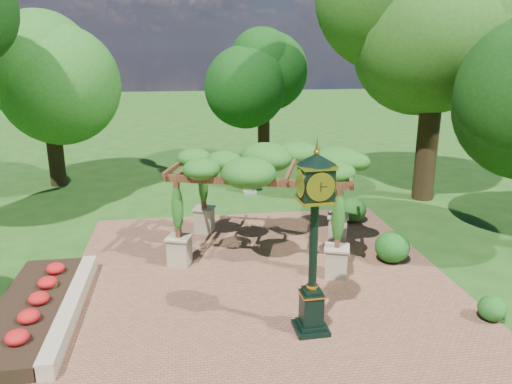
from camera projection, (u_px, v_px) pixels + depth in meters
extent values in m
plane|color=#1E4714|center=(271.00, 311.00, 11.75)|extent=(120.00, 120.00, 0.00)
cube|color=brown|center=(265.00, 290.00, 12.69)|extent=(10.00, 12.00, 0.04)
cube|color=#C6B793|center=(72.00, 307.00, 11.53)|extent=(0.35, 5.00, 0.40)
cube|color=red|center=(31.00, 311.00, 11.41)|extent=(1.50, 5.00, 0.36)
cube|color=black|center=(311.00, 328.00, 10.87)|extent=(0.73, 0.73, 0.11)
cube|color=black|center=(311.00, 309.00, 10.74)|extent=(0.46, 0.46, 0.79)
cube|color=gold|center=(312.00, 294.00, 10.64)|extent=(0.51, 0.51, 0.04)
cylinder|color=black|center=(314.00, 244.00, 10.31)|extent=(0.18, 0.18, 2.02)
cube|color=black|center=(316.00, 183.00, 9.94)|extent=(0.64, 0.64, 0.62)
cylinder|color=beige|center=(321.00, 187.00, 9.64)|extent=(0.53, 0.05, 0.53)
cone|color=black|center=(317.00, 159.00, 9.81)|extent=(0.83, 0.83, 0.22)
sphere|color=gold|center=(317.00, 152.00, 9.77)|extent=(0.12, 0.12, 0.12)
cube|color=tan|center=(179.00, 251.00, 14.07)|extent=(0.72, 0.72, 0.79)
cube|color=brown|center=(178.00, 209.00, 13.72)|extent=(0.18, 0.18, 1.62)
cube|color=tan|center=(336.00, 262.00, 13.36)|extent=(0.72, 0.72, 0.79)
cube|color=brown|center=(338.00, 218.00, 13.01)|extent=(0.18, 0.18, 1.62)
cube|color=tan|center=(204.00, 220.00, 16.56)|extent=(0.72, 0.72, 0.79)
cube|color=brown|center=(203.00, 184.00, 16.21)|extent=(0.18, 0.18, 1.62)
cube|color=tan|center=(338.00, 228.00, 15.85)|extent=(0.72, 0.72, 0.79)
cube|color=brown|center=(339.00, 190.00, 15.50)|extent=(0.18, 0.18, 1.62)
cube|color=brown|center=(256.00, 182.00, 13.12)|extent=(4.87, 1.69, 0.19)
cube|color=brown|center=(270.00, 160.00, 15.60)|extent=(4.87, 1.69, 0.19)
ellipsoid|color=#225D1A|center=(264.00, 162.00, 14.29)|extent=(5.81, 4.58, 0.88)
cube|color=gray|center=(250.00, 192.00, 21.15)|extent=(0.57, 0.57, 0.10)
cylinder|color=gray|center=(250.00, 182.00, 21.02)|extent=(0.29, 0.29, 0.91)
cylinder|color=gray|center=(250.00, 171.00, 20.89)|extent=(0.54, 0.54, 0.05)
ellipsoid|color=#1C5819|center=(492.00, 308.00, 11.23)|extent=(0.81, 0.81, 0.57)
ellipsoid|color=#195518|center=(392.00, 247.00, 14.24)|extent=(1.22, 1.22, 0.89)
ellipsoid|color=#225D1B|center=(353.00, 210.00, 17.51)|extent=(1.05, 1.05, 0.86)
cylinder|color=#302312|center=(55.00, 152.00, 21.97)|extent=(0.69, 0.69, 3.05)
ellipsoid|color=#235D1A|center=(45.00, 59.00, 20.86)|extent=(4.42, 4.42, 4.82)
cylinder|color=#322014|center=(264.00, 141.00, 25.74)|extent=(0.61, 0.61, 2.59)
ellipsoid|color=#103A0E|center=(264.00, 74.00, 24.80)|extent=(3.63, 3.63, 4.09)
cylinder|color=#312313|center=(427.00, 148.00, 19.83)|extent=(0.84, 0.84, 4.23)
ellipsoid|color=#2B5819|center=(441.00, 2.00, 18.29)|extent=(6.05, 6.05, 6.67)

